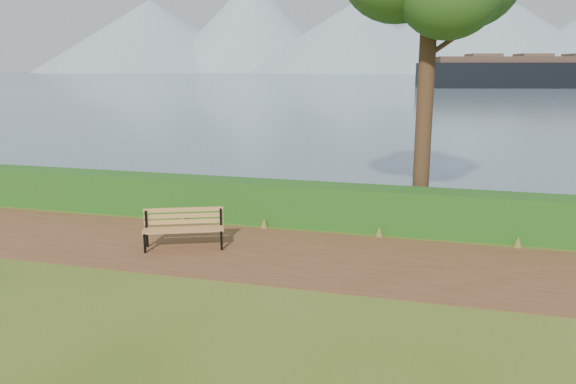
% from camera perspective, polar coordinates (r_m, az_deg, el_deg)
% --- Properties ---
extents(ground, '(140.00, 140.00, 0.00)m').
position_cam_1_polar(ground, '(11.13, -0.20, -6.92)').
color(ground, '#445819').
rests_on(ground, ground).
extents(path, '(40.00, 3.40, 0.01)m').
position_cam_1_polar(path, '(11.40, 0.20, -6.42)').
color(path, brown).
rests_on(path, ground).
extents(hedge, '(32.00, 0.85, 1.00)m').
position_cam_1_polar(hedge, '(13.40, 2.77, -1.32)').
color(hedge, '#194D16').
rests_on(hedge, ground).
extents(water, '(700.00, 510.00, 0.00)m').
position_cam_1_polar(water, '(270.15, 14.98, 11.33)').
color(water, '#435D6B').
rests_on(water, ground).
extents(mountains, '(585.00, 190.00, 70.00)m').
position_cam_1_polar(mountains, '(417.02, 14.13, 15.46)').
color(mountains, '#7E94A8').
rests_on(mountains, ground).
extents(bench, '(1.71, 1.08, 0.83)m').
position_cam_1_polar(bench, '(11.94, -10.55, -3.37)').
color(bench, black).
rests_on(bench, ground).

